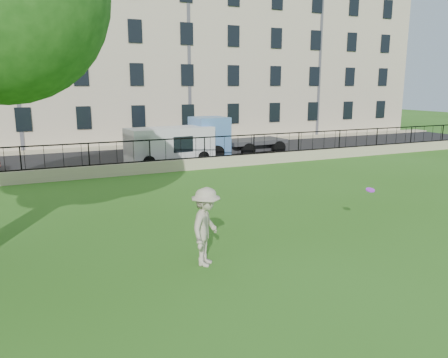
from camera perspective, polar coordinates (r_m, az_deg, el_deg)
name	(u,v)px	position (r m, az deg, el deg)	size (l,w,h in m)	color
ground	(266,252)	(11.98, 5.45, -9.53)	(120.00, 120.00, 0.00)	#2D6317
retaining_wall	(150,167)	(22.73, -9.59, 1.52)	(50.00, 0.40, 0.60)	tan
iron_railing	(150,151)	(22.59, -9.66, 3.65)	(50.00, 0.05, 1.13)	black
street	(131,159)	(27.29, -12.08, 2.55)	(60.00, 9.00, 0.01)	black
sidewalk	(115,148)	(32.33, -14.06, 4.01)	(60.00, 1.40, 0.12)	tan
building_row	(97,54)	(37.72, -16.21, 15.45)	(56.40, 10.40, 13.80)	#BAAD93
man	(206,227)	(10.84, -2.35, -6.27)	(1.28, 0.74, 1.98)	#B4A992
frisbee	(370,190)	(13.83, 18.57, -1.36)	(0.27, 0.27, 0.03)	#B32AEF
white_van	(170,145)	(25.38, -7.08, 4.37)	(4.92, 1.92, 2.07)	silver
blue_truck	(238,136)	(28.03, 1.78, 5.65)	(6.02, 2.13, 2.52)	#5586C8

